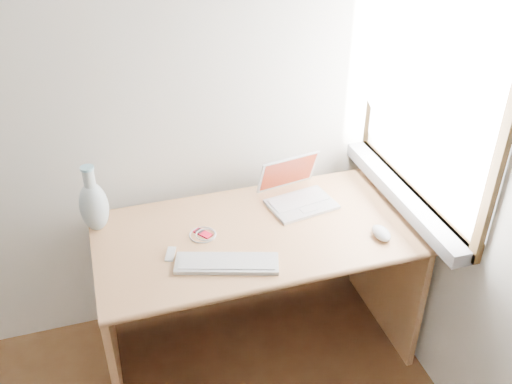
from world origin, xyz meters
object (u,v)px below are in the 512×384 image
object	(u,v)px
desk	(251,257)
vase	(94,205)
external_keyboard	(227,263)
laptop	(299,193)

from	to	relation	value
desk	vase	distance (m)	0.73
external_keyboard	vase	distance (m)	0.62
laptop	external_keyboard	distance (m)	0.55
desk	vase	world-z (taller)	vase
external_keyboard	vase	xyz separation A→B (m)	(-0.46, 0.39, 0.11)
vase	laptop	bearing A→B (deg)	-3.23
desk	external_keyboard	size ratio (longest dim) A/B	3.23
laptop	external_keyboard	size ratio (longest dim) A/B	0.76
desk	external_keyboard	world-z (taller)	external_keyboard
vase	desk	bearing A→B (deg)	-11.40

